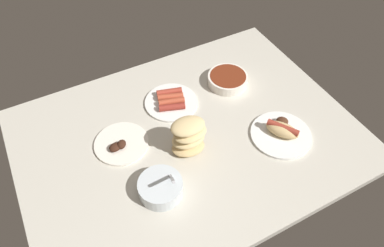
{
  "coord_description": "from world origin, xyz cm",
  "views": [
    {
      "loc": [
        -37.41,
        -73.25,
        101.57
      ],
      "look_at": [
        2.55,
        2.11,
        3.0
      ],
      "focal_mm": 33.51,
      "sensor_mm": 36.0,
      "label": 1
    }
  ],
  "objects_px": {
    "plate_hotdog_assembled": "(282,132)",
    "bowl_coleslaw": "(161,187)",
    "plate_grilled_meat": "(121,144)",
    "bowl_chili": "(228,79)",
    "bread_stack": "(189,136)",
    "plate_sausages": "(171,101)"
  },
  "relations": [
    {
      "from": "plate_hotdog_assembled",
      "to": "bowl_coleslaw",
      "type": "xyz_separation_m",
      "value": [
        -0.48,
        -0.01,
        0.01
      ]
    },
    {
      "from": "plate_grilled_meat",
      "to": "plate_hotdog_assembled",
      "type": "distance_m",
      "value": 0.58
    },
    {
      "from": "bowl_chili",
      "to": "bowl_coleslaw",
      "type": "relative_size",
      "value": 1.12
    },
    {
      "from": "plate_hotdog_assembled",
      "to": "bowl_coleslaw",
      "type": "bearing_deg",
      "value": -178.81
    },
    {
      "from": "bowl_chili",
      "to": "bowl_coleslaw",
      "type": "distance_m",
      "value": 0.57
    },
    {
      "from": "bread_stack",
      "to": "bowl_coleslaw",
      "type": "xyz_separation_m",
      "value": [
        -0.16,
        -0.11,
        -0.04
      ]
    },
    {
      "from": "plate_grilled_meat",
      "to": "plate_hotdog_assembled",
      "type": "bearing_deg",
      "value": -23.31
    },
    {
      "from": "plate_grilled_meat",
      "to": "bread_stack",
      "type": "height_order",
      "value": "bread_stack"
    },
    {
      "from": "bread_stack",
      "to": "bowl_coleslaw",
      "type": "bearing_deg",
      "value": -144.97
    },
    {
      "from": "bread_stack",
      "to": "plate_sausages",
      "type": "bearing_deg",
      "value": 79.37
    },
    {
      "from": "bowl_chili",
      "to": "plate_sausages",
      "type": "bearing_deg",
      "value": 178.84
    },
    {
      "from": "plate_grilled_meat",
      "to": "plate_hotdog_assembled",
      "type": "height_order",
      "value": "plate_hotdog_assembled"
    },
    {
      "from": "bowl_chili",
      "to": "plate_sausages",
      "type": "xyz_separation_m",
      "value": [
        -0.26,
        0.01,
        -0.01
      ]
    },
    {
      "from": "bowl_chili",
      "to": "plate_sausages",
      "type": "distance_m",
      "value": 0.26
    },
    {
      "from": "plate_hotdog_assembled",
      "to": "bowl_coleslaw",
      "type": "distance_m",
      "value": 0.49
    },
    {
      "from": "bread_stack",
      "to": "bowl_chili",
      "type": "xyz_separation_m",
      "value": [
        0.3,
        0.23,
        -0.05
      ]
    },
    {
      "from": "plate_grilled_meat",
      "to": "bowl_chili",
      "type": "relative_size",
      "value": 1.18
    },
    {
      "from": "bowl_coleslaw",
      "to": "plate_sausages",
      "type": "height_order",
      "value": "bowl_coleslaw"
    },
    {
      "from": "plate_sausages",
      "to": "plate_grilled_meat",
      "type": "bearing_deg",
      "value": -157.22
    },
    {
      "from": "bread_stack",
      "to": "bowl_coleslaw",
      "type": "relative_size",
      "value": 0.98
    },
    {
      "from": "plate_grilled_meat",
      "to": "bowl_chili",
      "type": "xyz_separation_m",
      "value": [
        0.5,
        0.1,
        0.01
      ]
    },
    {
      "from": "plate_grilled_meat",
      "to": "plate_sausages",
      "type": "distance_m",
      "value": 0.27
    }
  ]
}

